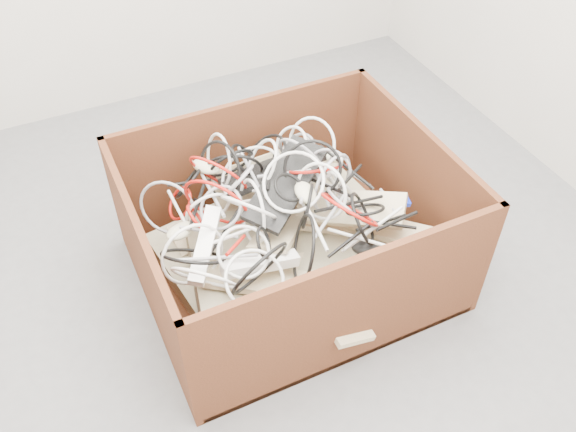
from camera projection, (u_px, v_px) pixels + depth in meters
name	position (u px, v px, depth m)	size (l,w,h in m)	color
ground	(267.00, 279.00, 2.46)	(3.00, 3.00, 0.00)	#565659
cardboard_box	(287.00, 250.00, 2.38)	(1.12, 0.93, 0.55)	#381C0E
keyboard_pile	(298.00, 220.00, 2.32)	(0.91, 0.83, 0.39)	#CCBB8F
mice_scatter	(281.00, 212.00, 2.21)	(0.80, 0.71, 0.21)	beige
power_strip_left	(205.00, 245.00, 2.06)	(0.29, 0.05, 0.04)	white
power_strip_right	(260.00, 264.00, 2.08)	(0.27, 0.05, 0.04)	white
vga_plug	(403.00, 202.00, 2.28)	(0.04, 0.04, 0.02)	#0E26D5
cable_tangle	(267.00, 197.00, 2.20)	(0.92, 0.83, 0.41)	black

